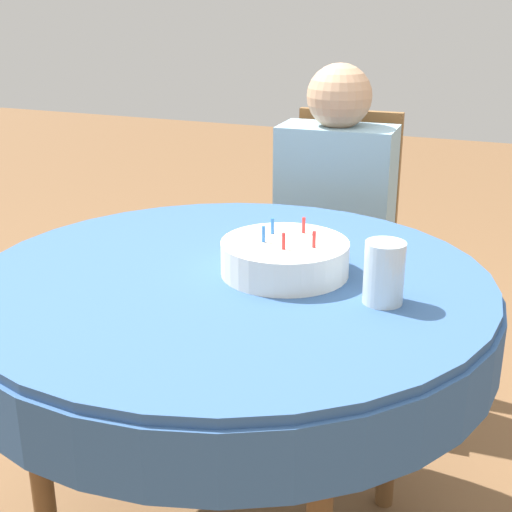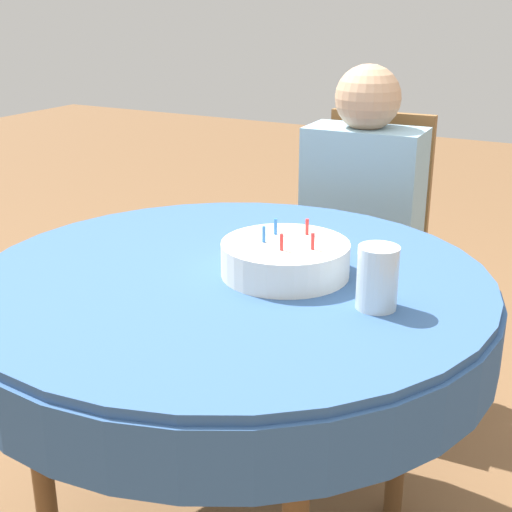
% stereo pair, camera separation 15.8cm
% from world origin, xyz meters
% --- Properties ---
extents(dining_table, '(1.19, 1.19, 0.77)m').
position_xyz_m(dining_table, '(0.00, 0.00, 0.68)').
color(dining_table, '#335689').
rests_on(dining_table, ground_plane).
extents(chair, '(0.43, 0.43, 0.99)m').
position_xyz_m(chair, '(-0.02, 0.96, 0.53)').
color(chair, brown).
rests_on(chair, ground_plane).
extents(person, '(0.39, 0.31, 1.16)m').
position_xyz_m(person, '(-0.01, 0.86, 0.71)').
color(person, tan).
rests_on(person, ground_plane).
extents(birthday_cake, '(0.29, 0.29, 0.11)m').
position_xyz_m(birthday_cake, '(0.11, 0.05, 0.81)').
color(birthday_cake, white).
rests_on(birthday_cake, dining_table).
extents(drinking_glass, '(0.08, 0.08, 0.13)m').
position_xyz_m(drinking_glass, '(0.35, -0.03, 0.83)').
color(drinking_glass, silver).
rests_on(drinking_glass, dining_table).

